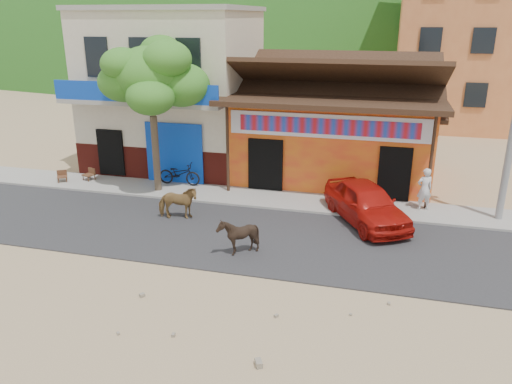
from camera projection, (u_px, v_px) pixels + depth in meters
The scene contains 14 objects.
ground at pixel (220, 273), 13.92m from camera, with size 120.00×120.00×0.00m, color #9E825B.
road at pixel (245, 236), 16.19m from camera, with size 60.00×5.00×0.04m, color #28282B.
sidewalk at pixel (269, 199), 19.37m from camera, with size 60.00×2.00×0.12m, color gray.
dance_club at pixel (335, 136), 21.96m from camera, with size 8.00×6.00×3.60m, color orange.
cafe_building at pixel (175, 91), 23.19m from camera, with size 7.00×6.00×7.00m, color beige.
apartment_front at pixel (473, 29), 31.66m from camera, with size 9.00×9.00×12.00m, color #CC723F.
tree at pixel (153, 116), 19.27m from camera, with size 3.00×3.00×6.00m, color #2D721E, non-canonical shape.
cow_tan at pixel (178, 203), 17.37m from camera, with size 0.64×1.41×1.19m, color olive.
cow_dark at pixel (238, 236), 14.77m from camera, with size 0.94×1.06×1.16m, color black.
red_car at pixel (366, 203), 17.05m from camera, with size 1.65×4.11×1.40m, color #AD130C.
scooter at pixel (179, 174), 20.71m from camera, with size 0.63×1.80×0.95m, color black.
pedestrian at pixel (425, 189), 17.95m from camera, with size 0.57×0.37×1.56m, color silver.
cafe_chair_left at pixel (88, 170), 21.31m from camera, with size 0.43×0.43×0.92m, color #51311B, non-canonical shape.
cafe_chair_right at pixel (62, 172), 21.12m from camera, with size 0.40×0.40×0.87m, color #4F2B1A, non-canonical shape.
Camera 1 is at (4.11, -11.71, 6.76)m, focal length 35.00 mm.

